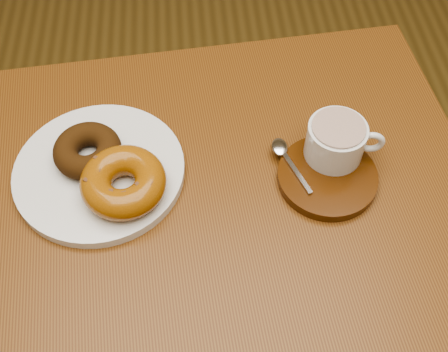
{
  "coord_description": "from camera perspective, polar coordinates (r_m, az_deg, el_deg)",
  "views": [
    {
      "loc": [
        -0.03,
        -0.23,
        1.42
      ],
      "look_at": [
        0.01,
        0.23,
        0.76
      ],
      "focal_mm": 45.0,
      "sensor_mm": 36.0,
      "label": 1
    }
  ],
  "objects": [
    {
      "name": "cafe_table",
      "position": [
        0.93,
        -1.24,
        -5.05
      ],
      "size": [
        0.84,
        0.66,
        0.74
      ],
      "rotation": [
        0.0,
        0.0,
        0.09
      ],
      "color": "brown",
      "rests_on": "ground"
    },
    {
      "name": "donut_plate",
      "position": [
        0.85,
        -12.53,
        0.5
      ],
      "size": [
        0.27,
        0.27,
        0.02
      ],
      "primitive_type": "cylinder",
      "rotation": [
        0.0,
        0.0,
        -0.08
      ],
      "color": "silver",
      "rests_on": "cafe_table"
    },
    {
      "name": "donut_cinnamon",
      "position": [
        0.84,
        -13.7,
        2.52
      ],
      "size": [
        0.13,
        0.13,
        0.04
      ],
      "primitive_type": "torus",
      "rotation": [
        0.0,
        0.0,
        0.48
      ],
      "color": "#38200B",
      "rests_on": "donut_plate"
    },
    {
      "name": "donut_caramel",
      "position": [
        0.79,
        -10.19,
        -0.61
      ],
      "size": [
        0.16,
        0.16,
        0.04
      ],
      "rotation": [
        0.0,
        0.0,
        0.46
      ],
      "color": "#91530F",
      "rests_on": "donut_plate"
    },
    {
      "name": "saucer",
      "position": [
        0.84,
        10.44,
        -0.1
      ],
      "size": [
        0.15,
        0.15,
        0.02
      ],
      "primitive_type": "cylinder",
      "rotation": [
        0.0,
        0.0,
        -0.05
      ],
      "color": "#3C1D08",
      "rests_on": "cafe_table"
    },
    {
      "name": "coffee_cup",
      "position": [
        0.83,
        11.38,
        3.57
      ],
      "size": [
        0.11,
        0.09,
        0.06
      ],
      "rotation": [
        0.0,
        0.0,
        -0.17
      ],
      "color": "silver",
      "rests_on": "saucer"
    },
    {
      "name": "teaspoon",
      "position": [
        0.84,
        5.99,
        2.48
      ],
      "size": [
        0.05,
        0.1,
        0.01
      ],
      "rotation": [
        0.0,
        0.0,
        0.36
      ],
      "color": "silver",
      "rests_on": "saucer"
    }
  ]
}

